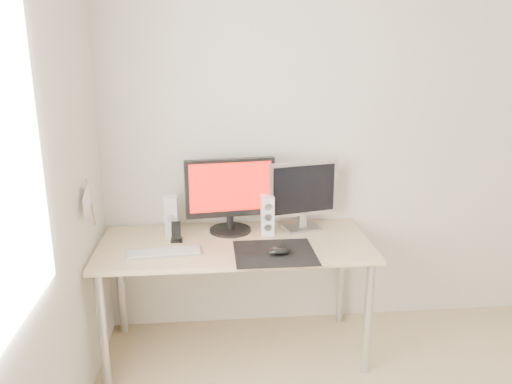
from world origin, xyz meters
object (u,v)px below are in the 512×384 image
mouse (279,251)px  speaker_right (267,215)px  keyboard (164,252)px  second_monitor (303,192)px  desk (235,254)px  main_monitor (230,193)px  phone_dock (176,235)px  speaker_left (171,216)px

mouse → speaker_right: bearing=94.5°
speaker_right → keyboard: size_ratio=0.57×
second_monitor → speaker_right: bearing=-163.2°
desk → main_monitor: (-0.02, 0.18, 0.33)m
desk → main_monitor: 0.38m
second_monitor → keyboard: bearing=-158.8°
phone_dock → speaker_right: bearing=7.8°
second_monitor → speaker_left: second_monitor is taller
keyboard → speaker_left: bearing=85.1°
second_monitor → speaker_left: bearing=-177.8°
main_monitor → speaker_left: 0.38m
desk → main_monitor: size_ratio=2.90×
second_monitor → keyboard: 0.93m
speaker_left → main_monitor: bearing=3.1°
second_monitor → phone_dock: (-0.78, -0.14, -0.20)m
speaker_left → second_monitor: bearing=2.2°
second_monitor → speaker_left: size_ratio=1.83×
main_monitor → second_monitor: 0.45m
speaker_left → keyboard: bearing=-94.9°
mouse → main_monitor: main_monitor is taller
main_monitor → speaker_left: (-0.36, -0.02, -0.13)m
speaker_right → phone_dock: bearing=-172.2°
desk → second_monitor: 0.57m
second_monitor → speaker_left: (-0.81, -0.03, -0.12)m
speaker_left → keyboard: 0.32m
mouse → main_monitor: bearing=122.3°
mouse → speaker_left: 0.72m
keyboard → desk: bearing=19.1°
second_monitor → keyboard: size_ratio=1.04×
speaker_right → mouse: bearing=-85.5°
speaker_left → keyboard: speaker_left is taller
mouse → speaker_right: 0.35m
speaker_right → keyboard: 0.67m
speaker_right → phone_dock: (-0.55, -0.07, -0.08)m
mouse → speaker_right: size_ratio=0.50×
mouse → keyboard: mouse is taller
desk → keyboard: bearing=-160.9°
speaker_right → keyboard: (-0.61, -0.26, -0.11)m
speaker_left → speaker_right: size_ratio=1.00×
mouse → desk: bearing=136.6°
main_monitor → keyboard: bearing=-140.8°
mouse → speaker_left: size_ratio=0.50×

